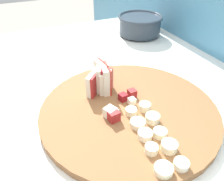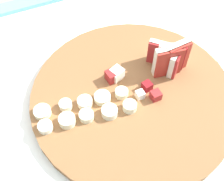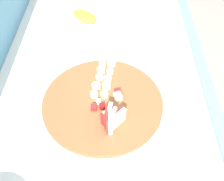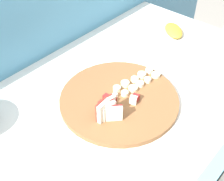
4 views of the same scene
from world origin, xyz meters
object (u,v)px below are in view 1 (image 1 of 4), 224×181
Objects in this scene: banana_slice_rows at (153,133)px; ceramic_bowl at (140,24)px; apple_wedge_fan at (101,79)px; cutting_board at (127,111)px; apple_dice_pile at (118,108)px.

ceramic_bowl reaches higher than banana_slice_rows.
banana_slice_rows is 0.53m from ceramic_bowl.
apple_wedge_fan reaches higher than ceramic_bowl.
cutting_board is at bearing -176.43° from banana_slice_rows.
apple_dice_pile is at bearing -0.74° from apple_wedge_fan.
ceramic_bowl reaches higher than apple_dice_pile.
cutting_board is 3.94× the size of apple_dice_pile.
apple_wedge_fan is 0.42× the size of banana_slice_rows.
ceramic_bowl is at bearing 147.00° from cutting_board.
apple_dice_pile is 0.59× the size of ceramic_bowl.
apple_wedge_fan reaches higher than banana_slice_rows.
ceramic_bowl is at bearing 144.88° from apple_dice_pile.
apple_wedge_fan is 0.18m from banana_slice_rows.
cutting_board is at bearing -33.00° from ceramic_bowl.
cutting_board is 2.32× the size of ceramic_bowl.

